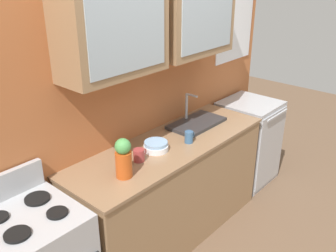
{
  "coord_description": "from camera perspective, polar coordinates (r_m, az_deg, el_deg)",
  "views": [
    {
      "loc": [
        -2.1,
        -1.82,
        2.33
      ],
      "look_at": [
        -0.04,
        0.0,
        1.1
      ],
      "focal_mm": 40.08,
      "sensor_mm": 36.0,
      "label": 1
    }
  ],
  "objects": [
    {
      "name": "ground_plane",
      "position": [
        3.63,
        0.39,
        -15.89
      ],
      "size": [
        10.0,
        10.0,
        0.0
      ],
      "primitive_type": "plane",
      "color": "brown"
    },
    {
      "name": "bowl_stack",
      "position": [
        2.99,
        -1.84,
        -3.06
      ],
      "size": [
        0.2,
        0.2,
        0.08
      ],
      "color": "white",
      "rests_on": "counter"
    },
    {
      "name": "cup_near_sink",
      "position": [
        3.11,
        3.22,
        -1.67
      ],
      "size": [
        0.11,
        0.07,
        0.1
      ],
      "color": "#38608C",
      "rests_on": "counter"
    },
    {
      "name": "sink_faucet",
      "position": [
        3.46,
        4.32,
        0.54
      ],
      "size": [
        0.54,
        0.31,
        0.28
      ],
      "color": "#2D2D30",
      "rests_on": "counter"
    },
    {
      "name": "cup_near_bowls",
      "position": [
        2.84,
        -4.41,
        -4.43
      ],
      "size": [
        0.12,
        0.09,
        0.1
      ],
      "color": "#993838",
      "rests_on": "counter"
    },
    {
      "name": "back_wall_unit",
      "position": [
        3.1,
        -3.58,
        8.56
      ],
      "size": [
        3.56,
        0.43,
        2.57
      ],
      "color": "#B76638",
      "rests_on": "ground_plane"
    },
    {
      "name": "dishwasher",
      "position": [
        4.29,
        11.99,
        -2.29
      ],
      "size": [
        0.56,
        0.61,
        0.93
      ],
      "color": "#ADAFB5",
      "rests_on": "ground_plane"
    },
    {
      "name": "vase",
      "position": [
        2.61,
        -6.79,
        -4.88
      ],
      "size": [
        0.12,
        0.12,
        0.29
      ],
      "color": "#BF4C19",
      "rests_on": "counter"
    },
    {
      "name": "counter",
      "position": [
        3.35,
        0.41,
        -9.77
      ],
      "size": [
        1.94,
        0.62,
        0.93
      ],
      "color": "#93704C",
      "rests_on": "ground_plane"
    }
  ]
}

